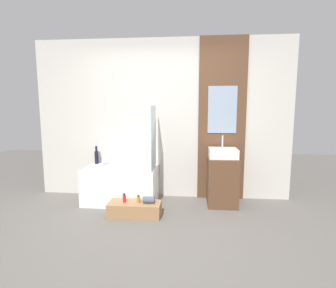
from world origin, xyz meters
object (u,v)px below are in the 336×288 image
at_px(bottle_soap_secondary, 138,199).
at_px(vase_tall_dark, 97,157).
at_px(bottle_soap_primary, 124,198).
at_px(bathtub, 121,185).
at_px(wooden_step_bench, 135,209).
at_px(sink, 223,153).
at_px(vase_round_light, 105,161).

bearing_deg(bottle_soap_secondary, vase_tall_dark, 138.39).
xyz_separation_m(vase_tall_dark, bottle_soap_secondary, (0.87, -0.77, -0.44)).
xyz_separation_m(bottle_soap_primary, bottle_soap_secondary, (0.20, 0.00, -0.01)).
height_order(bathtub, wooden_step_bench, bathtub).
bearing_deg(sink, bathtub, -178.31).
distance_m(bathtub, vase_tall_dark, 0.67).
bearing_deg(vase_round_light, bathtub, -34.15).
bearing_deg(wooden_step_bench, bathtub, 122.22).
height_order(sink, bottle_soap_secondary, sink).
distance_m(vase_round_light, bottle_soap_secondary, 1.09).
relative_size(bathtub, sink, 2.64).
distance_m(wooden_step_bench, vase_tall_dark, 1.26).
height_order(bathtub, bottle_soap_primary, bathtub).
xyz_separation_m(wooden_step_bench, vase_round_light, (-0.65, 0.75, 0.52)).
bearing_deg(sink, bottle_soap_primary, -157.62).
distance_m(sink, vase_round_light, 1.92).
height_order(sink, vase_tall_dark, sink).
distance_m(wooden_step_bench, vase_round_light, 1.12).
relative_size(bathtub, bottle_soap_secondary, 10.43).
relative_size(bathtub, bottle_soap_primary, 8.84).
bearing_deg(vase_round_light, vase_tall_dark, 171.40).
bearing_deg(bathtub, bottle_soap_primary, -70.35).
relative_size(sink, vase_round_light, 3.77).
bearing_deg(sink, bottle_soap_secondary, -154.35).
relative_size(sink, bottle_soap_secondary, 3.96).
bearing_deg(vase_tall_dark, wooden_step_bench, -43.46).
xyz_separation_m(vase_round_light, bottle_soap_primary, (0.51, -0.75, -0.37)).
xyz_separation_m(bathtub, sink, (1.59, 0.05, 0.53)).
xyz_separation_m(sink, bottle_soap_primary, (-1.40, -0.58, -0.56)).
bearing_deg(bottle_soap_primary, vase_round_light, 124.27).
xyz_separation_m(sink, vase_tall_dark, (-2.06, 0.19, -0.13)).
relative_size(wooden_step_bench, sink, 1.70).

